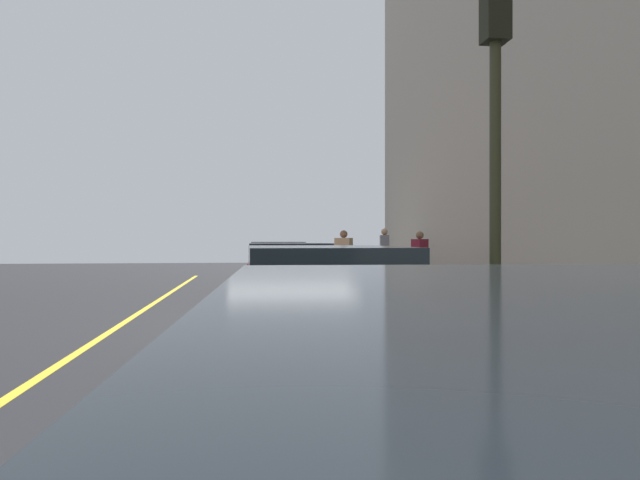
% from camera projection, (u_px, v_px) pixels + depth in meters
% --- Properties ---
extents(ground_plane, '(56.00, 56.00, 0.00)m').
position_uv_depth(ground_plane, '(292.00, 319.00, 11.39)').
color(ground_plane, black).
extents(sidewalk, '(28.00, 4.60, 0.15)m').
position_uv_depth(sidewalk, '(452.00, 313.00, 11.78)').
color(sidewalk, gray).
rests_on(sidewalk, ground).
extents(lane_stripe_centre, '(28.00, 0.14, 0.01)m').
position_uv_depth(lane_stripe_centre, '(125.00, 322.00, 11.02)').
color(lane_stripe_centre, gold).
rests_on(lane_stripe_centre, ground).
extents(snow_bank_curb, '(8.11, 0.56, 0.22)m').
position_uv_depth(snow_bank_curb, '(321.00, 308.00, 12.36)').
color(snow_bank_curb, white).
rests_on(snow_bank_curb, ground).
extents(parked_car_green, '(4.49, 1.94, 1.51)m').
position_uv_depth(parked_car_green, '(322.00, 314.00, 6.34)').
color(parked_car_green, black).
rests_on(parked_car_green, ground).
extents(parked_car_maroon, '(4.76, 1.97, 1.51)m').
position_uv_depth(parked_car_maroon, '(289.00, 278.00, 12.17)').
color(parked_car_maroon, black).
rests_on(parked_car_maroon, ground).
extents(parked_car_red, '(4.34, 1.93, 1.51)m').
position_uv_depth(parked_car_red, '(277.00, 266.00, 18.02)').
color(parked_car_red, black).
rests_on(parked_car_red, ground).
extents(pedestrian_grey_coat, '(0.54, 0.60, 1.84)m').
position_uv_depth(pedestrian_grey_coat, '(384.00, 252.00, 20.78)').
color(pedestrian_grey_coat, black).
rests_on(pedestrian_grey_coat, sidewalk).
extents(pedestrian_tan_coat, '(0.51, 0.54, 1.70)m').
position_uv_depth(pedestrian_tan_coat, '(344.00, 258.00, 16.48)').
color(pedestrian_tan_coat, black).
rests_on(pedestrian_tan_coat, sidewalk).
extents(pedestrian_burgundy_coat, '(0.50, 0.53, 1.66)m').
position_uv_depth(pedestrian_burgundy_coat, '(420.00, 259.00, 15.90)').
color(pedestrian_burgundy_coat, black).
rests_on(pedestrian_burgundy_coat, sidewalk).
extents(traffic_light_pole, '(0.35, 0.26, 4.22)m').
position_uv_depth(traffic_light_pole, '(495.00, 105.00, 6.06)').
color(traffic_light_pole, '#2D2D19').
rests_on(traffic_light_pole, sidewalk).
extents(rolling_suitcase, '(0.34, 0.22, 0.93)m').
position_uv_depth(rolling_suitcase, '(339.00, 278.00, 16.84)').
color(rolling_suitcase, '#471E19').
rests_on(rolling_suitcase, sidewalk).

